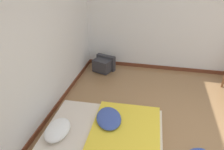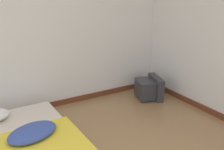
% 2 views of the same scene
% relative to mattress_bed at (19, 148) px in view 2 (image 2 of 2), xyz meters
% --- Properties ---
extents(mattress_bed, '(1.29, 1.76, 0.35)m').
position_rel_mattress_bed_xyz_m(mattress_bed, '(0.00, 0.00, 0.00)').
color(mattress_bed, beige).
rests_on(mattress_bed, ground_plane).
extents(crt_tv, '(0.50, 0.54, 0.37)m').
position_rel_mattress_bed_xyz_m(crt_tv, '(2.26, 0.59, 0.05)').
color(crt_tv, '#333338').
rests_on(crt_tv, ground_plane).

